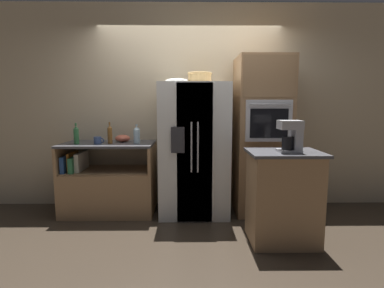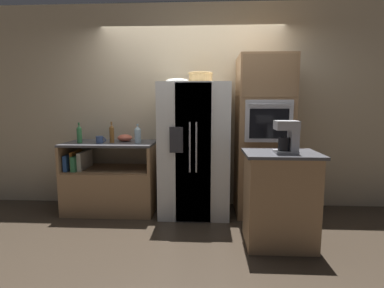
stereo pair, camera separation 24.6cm
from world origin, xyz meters
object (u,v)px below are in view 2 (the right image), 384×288
object	(u,v)px
fruit_bowl	(178,81)
coffee_maker	(289,135)
refrigerator	(194,150)
bottle_wide	(112,134)
wicker_basket	(201,78)
bottle_tall	(138,134)
wall_oven	(263,136)
mug	(100,140)
mixing_bowl	(125,138)
bottle_short	(79,134)

from	to	relation	value
fruit_bowl	coffee_maker	size ratio (longest dim) A/B	0.93
refrigerator	bottle_wide	bearing A→B (deg)	-179.13
wicker_basket	bottle_tall	xyz separation A→B (m)	(-0.81, -0.10, -0.73)
wall_oven	bottle_wide	bearing A→B (deg)	-178.28
refrigerator	coffee_maker	size ratio (longest dim) A/B	5.37
fruit_bowl	mug	bearing A→B (deg)	-173.49
wicker_basket	fruit_bowl	size ratio (longest dim) A/B	1.07
wall_oven	mug	world-z (taller)	wall_oven
mixing_bowl	wicker_basket	bearing A→B (deg)	-3.71
wicker_basket	mug	distance (m)	1.53
bottle_tall	mug	size ratio (longest dim) A/B	1.92
refrigerator	coffee_maker	world-z (taller)	refrigerator
bottle_wide	coffee_maker	size ratio (longest dim) A/B	0.87
wall_oven	bottle_short	world-z (taller)	wall_oven
bottle_wide	refrigerator	bearing A→B (deg)	0.87
bottle_tall	refrigerator	bearing A→B (deg)	2.05
bottle_tall	bottle_wide	bearing A→B (deg)	178.34
wicker_basket	coffee_maker	distance (m)	1.47
bottle_wide	mixing_bowl	world-z (taller)	bottle_wide
wall_oven	bottle_tall	bearing A→B (deg)	-177.56
fruit_bowl	mug	world-z (taller)	fruit_bowl
fruit_bowl	bottle_short	distance (m)	1.45
wall_oven	coffee_maker	world-z (taller)	wall_oven
wicker_basket	fruit_bowl	distance (m)	0.30
refrigerator	wicker_basket	xyz separation A→B (m)	(0.07, 0.07, 0.93)
bottle_tall	mug	bearing A→B (deg)	-173.00
refrigerator	bottle_short	bearing A→B (deg)	-177.23
fruit_bowl	bottle_wide	world-z (taller)	fruit_bowl
bottle_short	mug	distance (m)	0.28
bottle_tall	mug	xyz separation A→B (m)	(-0.48, -0.06, -0.07)
coffee_maker	bottle_tall	bearing A→B (deg)	152.75
fruit_bowl	bottle_short	world-z (taller)	fruit_bowl
bottle_short	bottle_wide	xyz separation A→B (m)	(0.41, 0.06, 0.00)
coffee_maker	mixing_bowl	bearing A→B (deg)	151.48
wall_oven	coffee_maker	distance (m)	0.95
refrigerator	mixing_bowl	world-z (taller)	refrigerator
mixing_bowl	coffee_maker	size ratio (longest dim) A/B	0.63
wicker_basket	bottle_wide	world-z (taller)	wicker_basket
coffee_maker	refrigerator	bearing A→B (deg)	136.82
wicker_basket	mug	size ratio (longest dim) A/B	2.46
wall_oven	bottle_short	bearing A→B (deg)	-177.24
refrigerator	mug	bearing A→B (deg)	-175.98
wall_oven	mixing_bowl	distance (m)	1.85
bottle_tall	mug	world-z (taller)	bottle_tall
mug	mixing_bowl	xyz separation A→B (m)	(0.26, 0.23, 0.00)
bottle_tall	coffee_maker	distance (m)	1.91
wicker_basket	coffee_maker	size ratio (longest dim) A/B	1.00
wall_oven	fruit_bowl	xyz separation A→B (m)	(-1.11, -0.01, 0.71)
refrigerator	bottle_wide	distance (m)	1.10
bottle_tall	bottle_short	world-z (taller)	bottle_short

